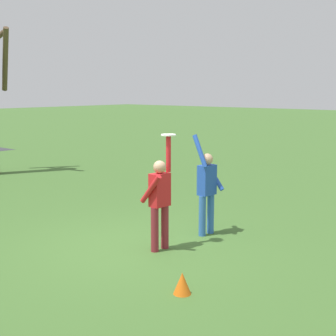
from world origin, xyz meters
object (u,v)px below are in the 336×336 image
(person_catcher, at_px, (160,197))
(field_cone_orange, at_px, (182,283))
(frisbee_disc, at_px, (168,135))
(person_defender, at_px, (207,187))

(person_catcher, xyz_separation_m, field_cone_orange, (-1.25, -1.52, -0.82))
(frisbee_disc, distance_m, field_cone_orange, 2.86)
(frisbee_disc, bearing_deg, person_defender, -3.87)
(person_catcher, relative_size, field_cone_orange, 6.50)
(person_catcher, xyz_separation_m, person_defender, (1.32, -0.09, -0.00))
(person_defender, height_order, frisbee_disc, frisbee_disc)
(person_catcher, relative_size, frisbee_disc, 7.68)
(person_defender, distance_m, frisbee_disc, 1.57)
(person_defender, relative_size, frisbee_disc, 7.52)
(frisbee_disc, xyz_separation_m, field_cone_orange, (-1.48, -1.50, -1.93))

